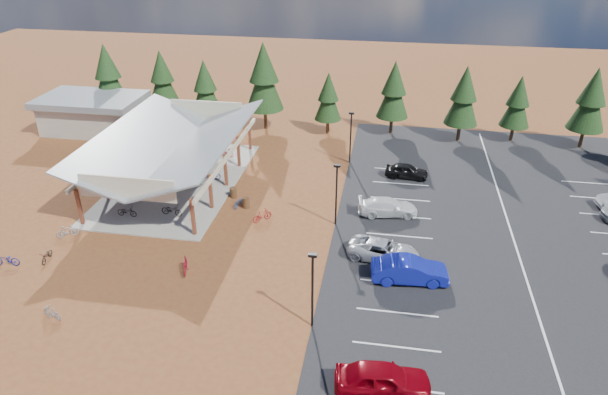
# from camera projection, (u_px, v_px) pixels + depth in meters

# --- Properties ---
(ground) EXTENTS (140.00, 140.00, 0.00)m
(ground) POSITION_uv_depth(u_px,v_px,m) (268.00, 232.00, 41.75)
(ground) COLOR brown
(ground) RESTS_ON ground
(asphalt_lot) EXTENTS (27.00, 44.00, 0.04)m
(asphalt_lot) POSITION_uv_depth(u_px,v_px,m) (511.00, 232.00, 41.64)
(asphalt_lot) COLOR black
(asphalt_lot) RESTS_ON ground
(concrete_pad) EXTENTS (10.60, 18.60, 0.10)m
(concrete_pad) POSITION_uv_depth(u_px,v_px,m) (178.00, 182.00, 49.29)
(concrete_pad) COLOR gray
(concrete_pad) RESTS_ON ground
(bike_pavilion) EXTENTS (11.65, 19.40, 4.97)m
(bike_pavilion) POSITION_uv_depth(u_px,v_px,m) (173.00, 143.00, 47.52)
(bike_pavilion) COLOR brown
(bike_pavilion) RESTS_ON concrete_pad
(outbuilding) EXTENTS (11.00, 7.00, 3.90)m
(outbuilding) POSITION_uv_depth(u_px,v_px,m) (93.00, 113.00, 59.99)
(outbuilding) COLOR #ADA593
(outbuilding) RESTS_ON ground
(lamp_post_0) EXTENTS (0.50, 0.25, 5.14)m
(lamp_post_0) POSITION_uv_depth(u_px,v_px,m) (312.00, 285.00, 30.92)
(lamp_post_0) COLOR black
(lamp_post_0) RESTS_ON ground
(lamp_post_1) EXTENTS (0.50, 0.25, 5.14)m
(lamp_post_1) POSITION_uv_depth(u_px,v_px,m) (336.00, 191.00, 41.36)
(lamp_post_1) COLOR black
(lamp_post_1) RESTS_ON ground
(lamp_post_2) EXTENTS (0.50, 0.25, 5.14)m
(lamp_post_2) POSITION_uv_depth(u_px,v_px,m) (351.00, 134.00, 51.80)
(lamp_post_2) COLOR black
(lamp_post_2) RESTS_ON ground
(trash_bin_0) EXTENTS (0.60, 0.60, 0.90)m
(trash_bin_0) POSITION_uv_depth(u_px,v_px,m) (246.00, 203.00, 44.94)
(trash_bin_0) COLOR #482E19
(trash_bin_0) RESTS_ON ground
(trash_bin_1) EXTENTS (0.60, 0.60, 0.90)m
(trash_bin_1) POSITION_uv_depth(u_px,v_px,m) (233.00, 193.00, 46.52)
(trash_bin_1) COLOR #482E19
(trash_bin_1) RESTS_ON ground
(pine_0) EXTENTS (3.80, 3.80, 8.84)m
(pine_0) POSITION_uv_depth(u_px,v_px,m) (108.00, 74.00, 61.72)
(pine_0) COLOR #382314
(pine_0) RESTS_ON ground
(pine_1) EXTENTS (3.47, 3.47, 8.08)m
(pine_1) POSITION_uv_depth(u_px,v_px,m) (162.00, 78.00, 61.99)
(pine_1) COLOR #382314
(pine_1) RESTS_ON ground
(pine_2) EXTENTS (3.32, 3.32, 7.72)m
(pine_2) POSITION_uv_depth(u_px,v_px,m) (205.00, 87.00, 59.54)
(pine_2) COLOR #382314
(pine_2) RESTS_ON ground
(pine_3) EXTENTS (4.17, 4.17, 9.70)m
(pine_3) POSITION_uv_depth(u_px,v_px,m) (264.00, 77.00, 58.63)
(pine_3) COLOR #382314
(pine_3) RESTS_ON ground
(pine_4) EXTENTS (2.92, 2.92, 6.80)m
(pine_4) POSITION_uv_depth(u_px,v_px,m) (328.00, 97.00, 58.21)
(pine_4) COLOR #382314
(pine_4) RESTS_ON ground
(pine_5) EXTENTS (3.47, 3.47, 8.08)m
(pine_5) POSITION_uv_depth(u_px,v_px,m) (394.00, 90.00, 57.80)
(pine_5) COLOR #382314
(pine_5) RESTS_ON ground
(pine_6) EXTENTS (3.49, 3.49, 8.13)m
(pine_6) POSITION_uv_depth(u_px,v_px,m) (464.00, 96.00, 55.83)
(pine_6) COLOR #382314
(pine_6) RESTS_ON ground
(pine_7) EXTENTS (3.06, 3.06, 7.13)m
(pine_7) POSITION_uv_depth(u_px,v_px,m) (518.00, 102.00, 56.11)
(pine_7) COLOR #382314
(pine_7) RESTS_ON ground
(pine_8) EXTENTS (3.63, 3.63, 8.44)m
(pine_8) POSITION_uv_depth(u_px,v_px,m) (591.00, 100.00, 54.12)
(pine_8) COLOR #382314
(pine_8) RESTS_ON ground
(bike_0) EXTENTS (1.67, 0.64, 0.87)m
(bike_0) POSITION_uv_depth(u_px,v_px,m) (127.00, 211.00, 43.45)
(bike_0) COLOR black
(bike_0) RESTS_ON concrete_pad
(bike_1) EXTENTS (1.77, 0.95, 1.02)m
(bike_1) POSITION_uv_depth(u_px,v_px,m) (161.00, 183.00, 47.75)
(bike_1) COLOR #9B9FA3
(bike_1) RESTS_ON concrete_pad
(bike_2) EXTENTS (1.79, 0.64, 0.94)m
(bike_2) POSITION_uv_depth(u_px,v_px,m) (177.00, 164.00, 51.37)
(bike_2) COLOR navy
(bike_2) RESTS_ON concrete_pad
(bike_3) EXTENTS (1.56, 0.64, 0.91)m
(bike_3) POSITION_uv_depth(u_px,v_px,m) (169.00, 152.00, 54.13)
(bike_3) COLOR maroon
(bike_3) RESTS_ON concrete_pad
(bike_4) EXTENTS (1.91, 0.89, 0.96)m
(bike_4) POSITION_uv_depth(u_px,v_px,m) (172.00, 210.00, 43.56)
(bike_4) COLOR black
(bike_4) RESTS_ON concrete_pad
(bike_5) EXTENTS (1.54, 0.49, 0.91)m
(bike_5) POSITION_uv_depth(u_px,v_px,m) (202.00, 183.00, 47.93)
(bike_5) COLOR gray
(bike_5) RESTS_ON concrete_pad
(bike_6) EXTENTS (1.91, 0.71, 0.99)m
(bike_6) POSITION_uv_depth(u_px,v_px,m) (210.00, 174.00, 49.45)
(bike_6) COLOR navy
(bike_6) RESTS_ON concrete_pad
(bike_7) EXTENTS (1.68, 0.98, 0.97)m
(bike_7) POSITION_uv_depth(u_px,v_px,m) (227.00, 152.00, 54.00)
(bike_7) COLOR maroon
(bike_7) RESTS_ON concrete_pad
(bike_8) EXTENTS (0.76, 1.61, 0.81)m
(bike_8) POSITION_uv_depth(u_px,v_px,m) (47.00, 256.00, 38.12)
(bike_8) COLOR black
(bike_8) RESTS_ON ground
(bike_9) EXTENTS (1.56, 1.29, 0.96)m
(bike_9) POSITION_uv_depth(u_px,v_px,m) (67.00, 231.00, 40.90)
(bike_9) COLOR gray
(bike_9) RESTS_ON ground
(bike_10) EXTENTS (1.94, 0.84, 0.99)m
(bike_10) POSITION_uv_depth(u_px,v_px,m) (6.00, 259.00, 37.55)
(bike_10) COLOR navy
(bike_10) RESTS_ON ground
(bike_11) EXTENTS (0.94, 1.81, 1.05)m
(bike_11) POSITION_uv_depth(u_px,v_px,m) (185.00, 265.00, 36.89)
(bike_11) COLOR maroon
(bike_11) RESTS_ON ground
(bike_13) EXTENTS (1.55, 0.85, 0.89)m
(bike_13) POSITION_uv_depth(u_px,v_px,m) (52.00, 313.00, 32.68)
(bike_13) COLOR gray
(bike_13) RESTS_ON ground
(bike_14) EXTENTS (0.84, 1.64, 0.82)m
(bike_14) POSITION_uv_depth(u_px,v_px,m) (239.00, 202.00, 45.10)
(bike_14) COLOR #174691
(bike_14) RESTS_ON ground
(bike_15) EXTENTS (1.55, 1.59, 1.04)m
(bike_15) POSITION_uv_depth(u_px,v_px,m) (262.00, 215.00, 42.91)
(bike_15) COLOR maroon
(bike_15) RESTS_ON ground
(car_0) EXTENTS (5.09, 2.52, 1.67)m
(car_0) POSITION_uv_depth(u_px,v_px,m) (383.00, 379.00, 27.49)
(car_0) COLOR maroon
(car_0) RESTS_ON asphalt_lot
(car_1) EXTENTS (5.21, 2.24, 1.67)m
(car_1) POSITION_uv_depth(u_px,v_px,m) (410.00, 270.00, 35.78)
(car_1) COLOR #121A97
(car_1) RESTS_ON asphalt_lot
(car_2) EXTENTS (5.40, 3.30, 1.40)m
(car_2) POSITION_uv_depth(u_px,v_px,m) (383.00, 250.00, 38.10)
(car_2) COLOR #AEB1B7
(car_2) RESTS_ON asphalt_lot
(car_3) EXTENTS (5.00, 2.61, 1.39)m
(car_3) POSITION_uv_depth(u_px,v_px,m) (388.00, 207.00, 43.71)
(car_3) COLOR silver
(car_3) RESTS_ON asphalt_lot
(car_4) EXTENTS (3.99, 1.84, 1.32)m
(car_4) POSITION_uv_depth(u_px,v_px,m) (407.00, 171.00, 49.80)
(car_4) COLOR black
(car_4) RESTS_ON asphalt_lot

